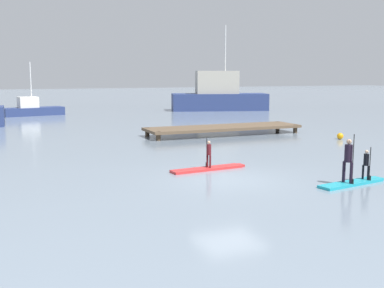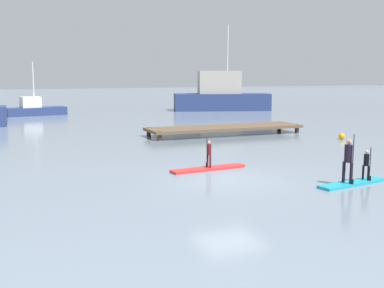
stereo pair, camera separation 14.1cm
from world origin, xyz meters
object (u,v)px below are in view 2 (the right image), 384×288
Objects in this scene: paddler_child_solo at (209,152)px; paddler_child_front at (367,163)px; paddleboard_near at (209,169)px; fishing_boat_white_large at (221,96)px; paddleboard_far at (352,183)px; motor_boat_small_navy at (35,109)px; paddler_adult at (348,158)px; mooring_buoy_near at (342,136)px.

paddler_child_solo reaches higher than paddler_child_front.
paddleboard_near is at bearing -110.22° from paddler_child_solo.
paddleboard_near is 0.31× the size of fishing_boat_white_large.
paddleboard_far is 35.91m from motor_boat_small_navy.
paddleboard_near is 2.74× the size of paddler_child_solo.
paddler_adult is 0.16× the size of fishing_boat_white_large.
paddleboard_far is 35.86m from fishing_boat_white_large.
paddleboard_near is 30.84m from motor_boat_small_navy.
fishing_boat_white_large is at bearing 71.62° from paddleboard_far.
paddler_adult is at bearing -169.45° from paddleboard_far.
paddleboard_near is 33.19m from fishing_boat_white_large.
paddler_child_front reaches higher than mooring_buoy_near.
paddleboard_far is 12.43m from mooring_buoy_near.
mooring_buoy_near is (16.09, -25.17, -0.44)m from motor_boat_small_navy.
paddler_child_solo is at bearing 129.67° from paddleboard_far.
paddler_adult reaches higher than paddleboard_near.
mooring_buoy_near is at bearing 50.79° from paddler_adult.
fishing_boat_white_large reaches higher than paddleboard_near.
mooring_buoy_near is at bearing 24.98° from paddleboard_near.
paddler_child_solo is 6.18m from paddler_child_front.
paddler_adult is at bearing -52.90° from paddler_child_solo.
paddler_child_solo reaches higher than paddleboard_far.
mooring_buoy_near is at bearing 51.65° from paddleboard_far.
paddler_child_solo is 33.15m from fishing_boat_white_large.
fishing_boat_white_large is (14.99, 29.57, 1.52)m from paddleboard_near.
paddler_child_front is (4.40, -4.33, 0.67)m from paddleboard_near.
paddleboard_far is at bearing -108.38° from fishing_boat_white_large.
paddler_adult is (3.41, -4.49, 0.96)m from paddleboard_near.
paddleboard_near is at bearing -81.25° from motor_boat_small_navy.
fishing_boat_white_large reaches higher than motor_boat_small_navy.
paddler_child_front is 11.93m from mooring_buoy_near.
motor_boat_small_navy is at bearing 122.60° from mooring_buoy_near.
motor_boat_small_navy is at bearing 103.04° from paddler_adult.
mooring_buoy_near is (7.71, 9.75, 0.15)m from paddleboard_far.
motor_boat_small_navy is at bearing 98.76° from paddler_child_solo.
paddler_child_solo is 0.70× the size of paddler_adult.
paddleboard_far is 2.50× the size of paddler_child_front.
paddler_child_solo is at bearing 135.33° from paddler_child_front.
motor_boat_small_navy is at bearing 177.36° from fishing_boat_white_large.
paddler_adult reaches higher than paddleboard_far.
paddler_adult is 4.53× the size of mooring_buoy_near.
paddler_adult is 0.31× the size of motor_boat_small_navy.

